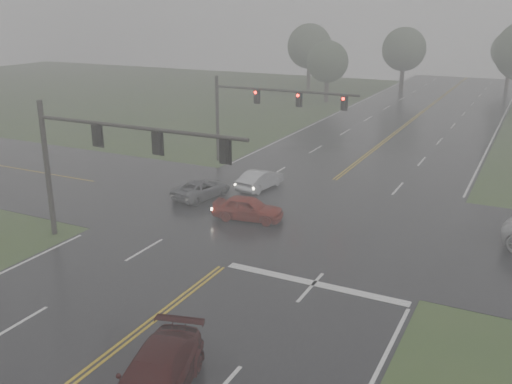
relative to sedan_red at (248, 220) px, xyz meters
The scene contains 12 objects.
main_road 1.83m from the sedan_red, ahead, with size 18.00×160.00×0.02m, color black.
cross_street 2.56m from the sedan_red, 44.76° to the left, with size 120.00×14.00×0.02m, color black.
stop_bar 8.57m from the sedan_red, 42.52° to the right, with size 8.50×0.50×0.01m, color silver.
sedan_red is the anchor object (origin of this frame).
sedan_silver 5.93m from the sedan_red, 109.50° to the left, with size 1.39×3.97×1.31m, color #B9BCC2.
car_grey 5.03m from the sedan_red, 153.74° to the left, with size 1.95×4.22×1.17m, color #4D4F54.
signal_gantry_near 9.58m from the sedan_red, 125.71° to the right, with size 12.02×0.32×7.25m.
signal_gantry_far 12.84m from the sedan_red, 113.95° to the left, with size 11.52×0.34×6.70m.
tree_nw_a 44.58m from the sedan_red, 104.25° to the left, with size 5.29×5.29×7.77m.
tree_n_mid 57.57m from the sedan_red, 94.52° to the left, with size 6.21×6.21×9.13m.
tree_nw_b 56.13m from the sedan_red, 108.20° to the left, with size 6.50×6.50×9.55m.
tree_n_far 68.56m from the sedan_red, 82.41° to the left, with size 5.83×5.83×8.56m.
Camera 1 is at (12.46, -7.11, 11.68)m, focal length 40.00 mm.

